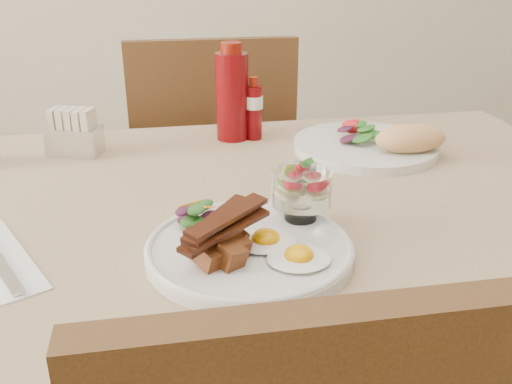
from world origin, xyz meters
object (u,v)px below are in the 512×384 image
at_px(chair_far, 212,179).
at_px(sugar_caddy, 74,135).
at_px(table, 251,249).
at_px(hot_sauce_bottle, 254,109).
at_px(second_plate, 375,143).
at_px(fruit_cup, 301,188).
at_px(ketchup_bottle, 232,95).
at_px(main_plate, 249,250).

relative_size(chair_far, sugar_caddy, 8.13).
bearing_deg(table, sugar_caddy, 136.70).
distance_m(table, hot_sauce_bottle, 0.36).
distance_m(table, second_plate, 0.36).
xyz_separation_m(fruit_cup, sugar_caddy, (-0.36, 0.39, -0.02)).
height_order(chair_far, fruit_cup, chair_far).
height_order(table, fruit_cup, fruit_cup).
distance_m(table, chair_far, 0.68).
height_order(ketchup_bottle, hot_sauce_bottle, ketchup_bottle).
bearing_deg(chair_far, table, -90.00).
distance_m(chair_far, main_plate, 0.87).
relative_size(table, hot_sauce_bottle, 9.99).
xyz_separation_m(table, chair_far, (0.00, 0.66, -0.14)).
distance_m(main_plate, fruit_cup, 0.12).
xyz_separation_m(table, main_plate, (-0.03, -0.17, 0.10)).
distance_m(fruit_cup, sugar_caddy, 0.53).
distance_m(table, fruit_cup, 0.19).
bearing_deg(chair_far, main_plate, -92.13).
xyz_separation_m(table, hot_sauce_bottle, (0.06, 0.32, 0.15)).
bearing_deg(sugar_caddy, main_plate, -40.04).
bearing_deg(second_plate, chair_far, 121.29).
relative_size(main_plate, fruit_cup, 3.17).
relative_size(ketchup_bottle, hot_sauce_bottle, 1.52).
xyz_separation_m(table, sugar_caddy, (-0.30, 0.29, 0.13)).
xyz_separation_m(second_plate, sugar_caddy, (-0.59, 0.09, 0.02)).
distance_m(main_plate, sugar_caddy, 0.53).
xyz_separation_m(main_plate, ketchup_bottle, (0.05, 0.50, 0.09)).
height_order(hot_sauce_bottle, sugar_caddy, hot_sauce_bottle).
distance_m(main_plate, second_plate, 0.48).
relative_size(ketchup_bottle, sugar_caddy, 1.77).
xyz_separation_m(hot_sauce_bottle, sugar_caddy, (-0.37, -0.04, -0.02)).
bearing_deg(fruit_cup, ketchup_bottle, 95.10).
relative_size(chair_far, hot_sauce_bottle, 6.98).
relative_size(fruit_cup, hot_sauce_bottle, 0.66).
bearing_deg(sugar_caddy, chair_far, 70.21).
bearing_deg(hot_sauce_bottle, fruit_cup, -90.77).
height_order(ketchup_bottle, sugar_caddy, ketchup_bottle).
bearing_deg(fruit_cup, sugar_caddy, 132.65).
relative_size(main_plate, ketchup_bottle, 1.38).
bearing_deg(sugar_caddy, hot_sauce_bottle, 24.60).
relative_size(fruit_cup, second_plate, 0.30).
relative_size(second_plate, hot_sauce_bottle, 2.18).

